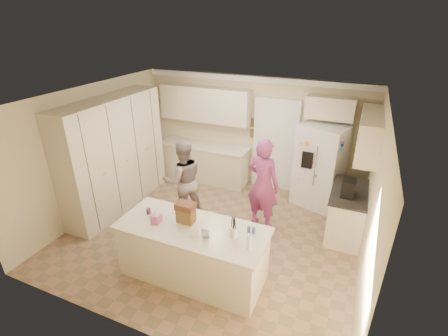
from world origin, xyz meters
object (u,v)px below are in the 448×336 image
at_px(refrigerator, 320,166).
at_px(dollhouse_body, 186,215).
at_px(coffee_maker, 348,188).
at_px(teen_girl, 263,184).
at_px(teen_boy, 183,180).
at_px(utensil_crock, 234,232).
at_px(island_base, 193,253).
at_px(tissue_box, 156,218).

bearing_deg(refrigerator, dollhouse_body, -100.99).
bearing_deg(coffee_maker, teen_girl, -173.71).
bearing_deg(teen_girl, refrigerator, -109.91).
distance_m(teen_boy, teen_girl, 1.57).
bearing_deg(coffee_maker, utensil_crock, -127.12).
bearing_deg(island_base, coffee_maker, 42.83).
distance_m(coffee_maker, teen_boy, 3.06).
relative_size(tissue_box, teen_girl, 0.08).
xyz_separation_m(dollhouse_body, teen_girl, (0.72, 1.64, -0.13)).
height_order(refrigerator, utensil_crock, refrigerator).
relative_size(utensil_crock, dollhouse_body, 0.58).
relative_size(coffee_maker, teen_boy, 0.18).
xyz_separation_m(refrigerator, teen_boy, (-2.39, -1.57, -0.07)).
xyz_separation_m(coffee_maker, dollhouse_body, (-2.20, -1.80, -0.03)).
bearing_deg(teen_boy, tissue_box, 63.90).
bearing_deg(utensil_crock, island_base, -175.60).
height_order(coffee_maker, utensil_crock, coffee_maker).
xyz_separation_m(coffee_maker, tissue_box, (-2.60, -2.00, -0.07)).
height_order(coffee_maker, island_base, coffee_maker).
height_order(tissue_box, dollhouse_body, dollhouse_body).
xyz_separation_m(coffee_maker, island_base, (-2.05, -1.90, -0.63)).
height_order(island_base, tissue_box, tissue_box).
xyz_separation_m(island_base, tissue_box, (-0.55, -0.10, 0.56)).
distance_m(island_base, utensil_crock, 0.86).
xyz_separation_m(island_base, dollhouse_body, (-0.15, 0.10, 0.60)).
height_order(utensil_crock, teen_girl, teen_girl).
bearing_deg(utensil_crock, dollhouse_body, 176.42).
relative_size(refrigerator, tissue_box, 12.86).
bearing_deg(refrigerator, teen_boy, -129.14).
relative_size(tissue_box, dollhouse_body, 0.54).
height_order(refrigerator, tissue_box, refrigerator).
bearing_deg(teen_girl, utensil_crock, 106.72).
xyz_separation_m(tissue_box, teen_boy, (-0.42, 1.53, -0.16)).
distance_m(coffee_maker, dollhouse_body, 2.84).
bearing_deg(teen_girl, coffee_maker, -159.65).
bearing_deg(utensil_crock, tissue_box, -172.87).
relative_size(dollhouse_body, teen_boy, 0.16).
xyz_separation_m(refrigerator, utensil_crock, (-0.77, -2.95, 0.10)).
relative_size(dollhouse_body, teen_girl, 0.14).
bearing_deg(refrigerator, coffee_maker, -42.96).
relative_size(refrigerator, teen_boy, 1.08).
bearing_deg(teen_girl, island_base, 85.85).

